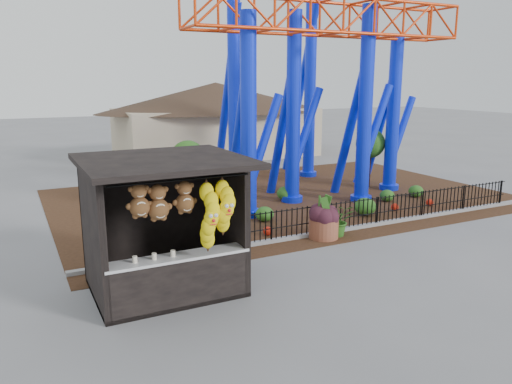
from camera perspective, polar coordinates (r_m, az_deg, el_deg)
name	(u,v)px	position (r m, az deg, el deg)	size (l,w,h in m)	color
ground	(302,284)	(12.19, 5.23, -10.39)	(120.00, 120.00, 0.00)	slate
mulch_bed	(282,197)	(20.70, 2.99, -0.61)	(18.00, 12.00, 0.02)	#331E11
curb	(357,227)	(16.67, 11.52, -3.97)	(18.00, 0.18, 0.12)	gray
prize_booth	(167,229)	(11.31, -10.13, -4.20)	(3.50, 3.40, 3.12)	black
picket_fence	(380,211)	(17.11, 13.96, -2.13)	(12.20, 0.06, 1.00)	black
roller_coaster	(305,37)	(20.97, 5.66, 17.23)	(11.00, 6.37, 10.82)	#0E26F0
terracotta_planter	(324,229)	(15.49, 7.73, -4.16)	(0.90, 0.90, 0.61)	brown
planter_foliage	(324,209)	(15.32, 7.80, -1.92)	(0.70, 0.70, 0.64)	#32141E
potted_plant	(338,220)	(15.73, 9.39, -3.17)	(0.93, 0.80, 1.03)	#1F611C
landscaping	(342,201)	(19.13, 9.78, -1.04)	(8.41, 4.24, 0.63)	#255418
pavilion	(216,107)	(31.88, -4.60, 9.62)	(15.00, 15.00, 4.80)	#BFAD8C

